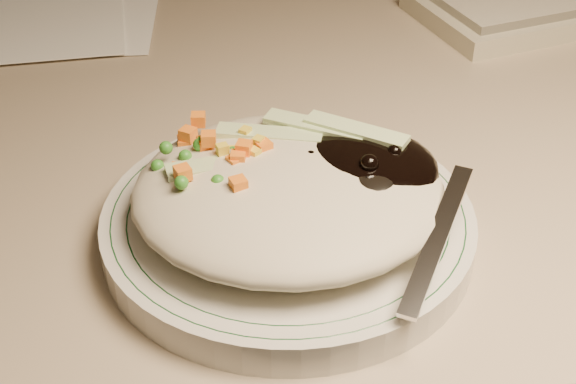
{
  "coord_description": "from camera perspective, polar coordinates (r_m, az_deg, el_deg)",
  "views": [
    {
      "loc": [
        -0.11,
        0.76,
        1.07
      ],
      "look_at": [
        -0.09,
        1.16,
        0.78
      ],
      "focal_mm": 50.0,
      "sensor_mm": 36.0,
      "label": 1
    }
  ],
  "objects": [
    {
      "name": "desk",
      "position": [
        0.82,
        5.19,
        -4.27
      ],
      "size": [
        1.4,
        0.7,
        0.74
      ],
      "color": "tan",
      "rests_on": "ground"
    },
    {
      "name": "plate",
      "position": [
        0.51,
        0.0,
        -2.37
      ],
      "size": [
        0.24,
        0.24,
        0.02
      ],
      "primitive_type": "cylinder",
      "color": "silver",
      "rests_on": "desk"
    },
    {
      "name": "plate_rim",
      "position": [
        0.5,
        -0.0,
        -1.48
      ],
      "size": [
        0.22,
        0.22,
        0.0
      ],
      "color": "#144723",
      "rests_on": "plate"
    },
    {
      "name": "meal",
      "position": [
        0.49,
        0.51,
        0.5
      ],
      "size": [
        0.21,
        0.19,
        0.05
      ],
      "color": "#B8AE95",
      "rests_on": "plate"
    }
  ]
}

